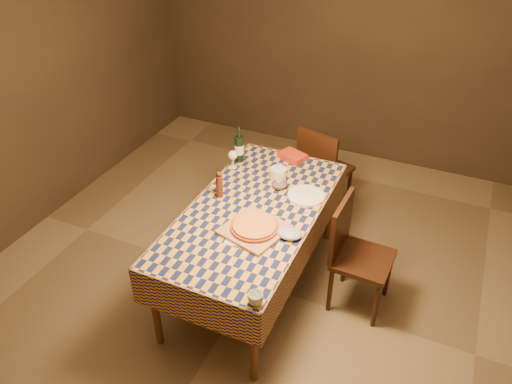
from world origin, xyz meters
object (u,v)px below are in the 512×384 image
Objects in this scene: pizza at (255,226)px; chair_right at (353,249)px; dining_table at (253,218)px; bowl at (279,186)px; wine_bottle at (239,148)px; chair_far at (322,167)px; white_plate at (306,196)px; cutting_board at (255,230)px.

pizza is 0.80m from chair_right.
bowl is (0.07, 0.36, 0.10)m from dining_table.
wine_bottle is 0.35× the size of chair_far.
chair_far is 1.00× the size of chair_right.
dining_table is at bearing -100.79° from bowl.
bowl is 0.88m from chair_far.
bowl is 0.55m from wine_bottle.
cutting_board is at bearing -109.03° from white_plate.
cutting_board is 0.59m from white_plate.
chair_far is (0.58, 0.58, -0.37)m from wine_bottle.
bowl is 0.77m from chair_right.
pizza is at bearing -58.01° from wine_bottle.
chair_right reaches higher than bowl.
dining_table is 0.28m from pizza.
wine_bottle is 0.35× the size of chair_right.
bowl is at bearing 172.32° from white_plate.
cutting_board is (0.11, -0.23, 0.09)m from dining_table.
white_plate is 0.31× the size of chair_far.
wine_bottle is at bearing -134.93° from chair_far.
white_plate reaches higher than dining_table.
white_plate is at bearing -21.61° from wine_bottle.
white_plate is at bearing 46.85° from dining_table.
pizza is at bearing 180.00° from cutting_board.
pizza is (0.11, -0.23, 0.12)m from dining_table.
white_plate is (0.19, 0.55, -0.00)m from cutting_board.
dining_table is at bearing -98.23° from chair_far.
bowl reaches higher than cutting_board.
chair_right is at bearing -20.42° from white_plate.
dining_table is 0.45m from white_plate.
chair_far reaches higher than cutting_board.
chair_right is at bearing -16.21° from bowl.
white_plate is at bearing -7.68° from bowl.
bowl reaches higher than dining_table.
wine_bottle reaches higher than cutting_board.
wine_bottle is at bearing 123.93° from dining_table.
pizza is 1.39× the size of wine_bottle.
white_plate is (0.71, -0.28, -0.11)m from wine_bottle.
wine_bottle is (-0.52, 0.84, 0.08)m from pizza.
chair_right is at bearing 11.69° from dining_table.
chair_far is at bearing 45.07° from wine_bottle.
chair_right is (0.64, 0.39, -0.26)m from cutting_board.
chair_right is at bearing -60.49° from chair_far.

